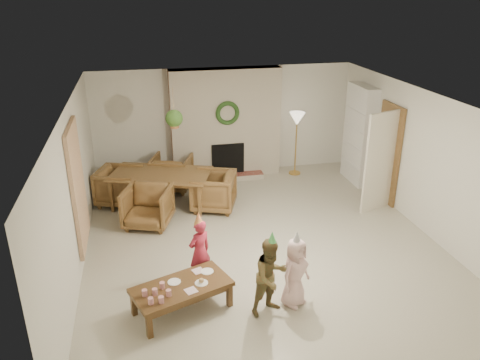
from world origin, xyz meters
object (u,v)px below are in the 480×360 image
object	(u,v)px
dining_chair_far	(172,173)
coffee_table_top	(182,287)
dining_chair_near	(148,207)
child_plaid	(271,277)
dining_table	(161,190)
child_pink	(295,272)
dining_chair_right	(213,191)
child_red	(200,252)
dining_chair_left	(120,186)

from	to	relation	value
dining_chair_far	coffee_table_top	bearing A→B (deg)	106.58
dining_chair_near	child_plaid	distance (m)	3.32
dining_table	dining_chair_far	world-z (taller)	dining_chair_far
dining_chair_near	child_plaid	size ratio (longest dim) A/B	0.75
dining_table	dining_chair_near	xyz separation A→B (m)	(-0.29, -0.81, 0.04)
coffee_table_top	child_pink	size ratio (longest dim) A/B	1.29
dining_table	dining_chair_far	bearing A→B (deg)	90.00
dining_chair_far	child_pink	distance (m)	4.66
child_plaid	child_pink	bearing A→B (deg)	-5.94
dining_chair_far	dining_chair_right	world-z (taller)	same
dining_chair_far	child_red	distance (m)	3.65
coffee_table_top	child_pink	xyz separation A→B (m)	(1.56, -0.18, 0.14)
coffee_table_top	child_plaid	distance (m)	1.23
dining_table	dining_chair_right	xyz separation A→B (m)	(1.02, -0.36, 0.04)
dining_chair_far	child_plaid	bearing A→B (deg)	121.47
child_plaid	dining_chair_right	bearing A→B (deg)	73.67
coffee_table_top	child_plaid	world-z (taller)	child_plaid
child_red	child_pink	xyz separation A→B (m)	(1.22, -0.82, -0.01)
dining_chair_right	coffee_table_top	size ratio (longest dim) A/B	0.63
dining_chair_far	child_plaid	size ratio (longest dim) A/B	0.75
dining_chair_far	child_red	world-z (taller)	child_red
dining_chair_near	dining_chair_far	size ratio (longest dim) A/B	1.00
child_red	child_plaid	xyz separation A→B (m)	(0.84, -0.92, 0.04)
dining_table	child_plaid	xyz separation A→B (m)	(1.25, -3.74, 0.21)
dining_table	child_red	xyz separation A→B (m)	(0.41, -2.83, 0.17)
dining_table	dining_chair_left	bearing A→B (deg)	180.00
dining_table	coffee_table_top	bearing A→B (deg)	-69.34
dining_chair_near	dining_chair_left	bearing A→B (deg)	135.00
dining_chair_right	child_pink	bearing A→B (deg)	30.04
child_pink	child_red	bearing A→B (deg)	111.92
dining_chair_right	child_red	bearing A→B (deg)	5.69
child_pink	dining_chair_far	bearing A→B (deg)	72.59
child_red	dining_table	bearing A→B (deg)	-110.55
child_plaid	child_pink	size ratio (longest dim) A/B	1.09
coffee_table_top	dining_chair_near	bearing A→B (deg)	77.17
dining_table	coffee_table_top	distance (m)	3.47
dining_chair_right	child_pink	distance (m)	3.35
dining_table	dining_chair_far	xyz separation A→B (m)	(0.29, 0.81, 0.04)
dining_chair_right	coffee_table_top	distance (m)	3.25
dining_chair_near	dining_chair_left	distance (m)	1.22
child_red	child_plaid	size ratio (longest dim) A/B	0.92
dining_chair_left	child_pink	xyz separation A→B (m)	(2.44, -3.94, 0.13)
dining_chair_left	child_plaid	size ratio (longest dim) A/B	0.75
dining_chair_far	child_red	xyz separation A→B (m)	(0.12, -3.64, 0.13)
dining_chair_left	child_red	distance (m)	3.35
dining_table	child_pink	size ratio (longest dim) A/B	1.92
dining_chair_near	child_red	size ratio (longest dim) A/B	0.81
dining_chair_left	dining_chair_right	xyz separation A→B (m)	(1.83, -0.65, 0.00)
dining_chair_left	child_pink	bearing A→B (deg)	-128.65
dining_chair_right	dining_chair_near	bearing A→B (deg)	-51.34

